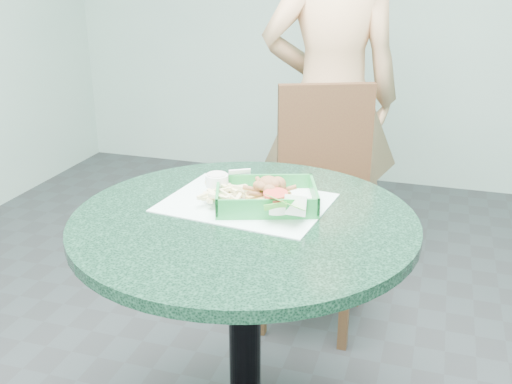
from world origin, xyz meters
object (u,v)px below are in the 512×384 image
(cafe_table, at_px, (244,283))
(dining_chair, at_px, (319,190))
(diner_person, at_px, (332,84))
(food_basket, at_px, (266,207))
(crab_sandwich, at_px, (268,196))
(sauce_ramekin, at_px, (228,182))

(cafe_table, height_order, dining_chair, dining_chair)
(cafe_table, distance_m, diner_person, 1.23)
(cafe_table, distance_m, food_basket, 0.21)
(dining_chair, height_order, diner_person, diner_person)
(crab_sandwich, bearing_deg, food_basket, 155.82)
(diner_person, distance_m, food_basket, 1.12)
(cafe_table, bearing_deg, diner_person, 90.32)
(diner_person, xyz_separation_m, food_basket, (0.04, -1.12, -0.11))
(cafe_table, xyz_separation_m, food_basket, (0.04, 0.08, 0.19))
(dining_chair, bearing_deg, crab_sandwich, -111.19)
(dining_chair, xyz_separation_m, diner_person, (-0.03, 0.35, 0.35))
(dining_chair, bearing_deg, food_basket, -111.62)
(dining_chair, height_order, sauce_ramekin, dining_chair)
(crab_sandwich, bearing_deg, dining_chair, 91.28)
(food_basket, relative_size, crab_sandwich, 2.15)
(cafe_table, relative_size, dining_chair, 0.93)
(diner_person, bearing_deg, dining_chair, 78.98)
(diner_person, height_order, sauce_ramekin, diner_person)
(diner_person, bearing_deg, crab_sandwich, 76.45)
(diner_person, xyz_separation_m, sauce_ramekin, (-0.09, -1.05, -0.08))
(food_basket, bearing_deg, cafe_table, -114.40)
(diner_person, bearing_deg, sauce_ramekin, 69.28)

